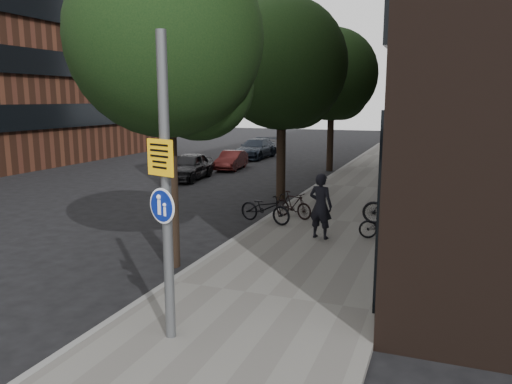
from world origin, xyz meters
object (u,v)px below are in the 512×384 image
at_px(parked_bike_facade_near, 387,224).
at_px(parked_car_near, 189,166).
at_px(pedestrian, 321,206).
at_px(signpost, 166,190).

bearing_deg(parked_bike_facade_near, parked_car_near, 35.82).
xyz_separation_m(parked_bike_facade_near, parked_car_near, (-10.56, 8.05, 0.14)).
bearing_deg(parked_car_near, pedestrian, -50.01).
relative_size(pedestrian, parked_car_near, 0.47).
height_order(signpost, parked_bike_facade_near, signpost).
relative_size(parked_bike_facade_near, parked_car_near, 0.39).
xyz_separation_m(pedestrian, parked_car_near, (-8.80, 8.66, -0.38)).
xyz_separation_m(pedestrian, parked_bike_facade_near, (1.75, 0.61, -0.52)).
distance_m(parked_bike_facade_near, parked_car_near, 13.28).
bearing_deg(signpost, parked_car_near, 135.69).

